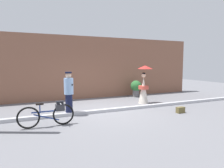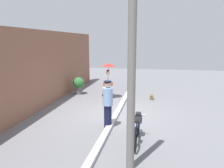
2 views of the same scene
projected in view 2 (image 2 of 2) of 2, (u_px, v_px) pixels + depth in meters
name	position (u px, v px, depth m)	size (l,w,h in m)	color
ground_plane	(117.00, 114.00, 8.87)	(30.00, 30.00, 0.00)	slate
building_wall	(35.00, 71.00, 9.22)	(14.00, 0.40, 3.37)	brown
sidewalk_curb	(117.00, 113.00, 8.86)	(14.00, 0.20, 0.12)	#B2B2B7
bicycle_near_officer	(137.00, 128.00, 6.44)	(1.68, 0.48, 0.76)	black
person_officer	(108.00, 103.00, 7.34)	(0.34, 0.34, 1.62)	#141938
person_with_parasol	(108.00, 82.00, 11.12)	(0.73, 0.73, 1.82)	silver
potted_plant_by_door	(79.00, 84.00, 12.17)	(0.64, 0.63, 0.94)	#59595B
backpack_on_pavement	(152.00, 97.00, 11.11)	(0.33, 0.17, 0.23)	brown
utility_pole	(132.00, 65.00, 4.63)	(0.18, 0.18, 4.80)	slate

